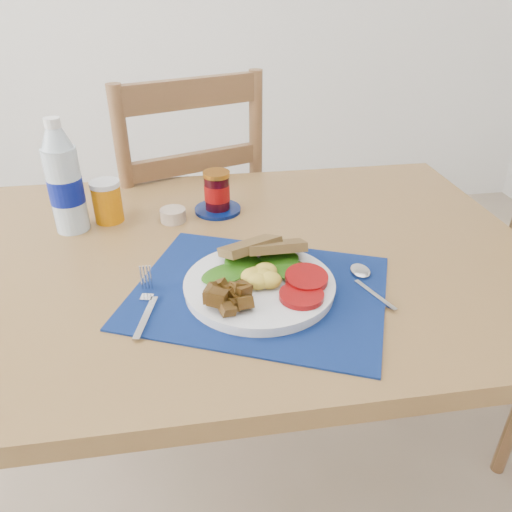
{
  "coord_description": "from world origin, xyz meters",
  "views": [
    {
      "loc": [
        -0.04,
        -0.71,
        1.28
      ],
      "look_at": [
        0.08,
        0.08,
        0.8
      ],
      "focal_mm": 35.0,
      "sensor_mm": 36.0,
      "label": 1
    }
  ],
  "objects": [
    {
      "name": "table",
      "position": [
        0.0,
        0.2,
        0.67
      ],
      "size": [
        1.4,
        0.9,
        0.75
      ],
      "color": "brown",
      "rests_on": "ground"
    },
    {
      "name": "water_bottle",
      "position": [
        -0.3,
        0.36,
        0.86
      ],
      "size": [
        0.08,
        0.08,
        0.26
      ],
      "color": "#ADBFCC",
      "rests_on": "table"
    },
    {
      "name": "placemat",
      "position": [
        0.08,
        0.04,
        0.75
      ],
      "size": [
        0.56,
        0.51,
        0.0
      ],
      "primitive_type": "cube",
      "rotation": [
        0.0,
        0.0,
        -0.41
      ],
      "color": "black",
      "rests_on": "table"
    },
    {
      "name": "spoon",
      "position": [
        0.29,
        0.04,
        0.76
      ],
      "size": [
        0.05,
        0.16,
        0.0
      ],
      "rotation": [
        0.0,
        0.0,
        0.35
      ],
      "color": "#B2B5BA",
      "rests_on": "placemat"
    },
    {
      "name": "chair_far",
      "position": [
        -0.05,
        0.79,
        0.62
      ],
      "size": [
        0.58,
        0.57,
        1.24
      ],
      "rotation": [
        0.0,
        0.0,
        3.49
      ],
      "color": "brown",
      "rests_on": "ground"
    },
    {
      "name": "fork",
      "position": [
        -0.12,
        0.02,
        0.76
      ],
      "size": [
        0.04,
        0.17,
        0.0
      ],
      "rotation": [
        0.0,
        0.0,
        -0.24
      ],
      "color": "#B2B5BA",
      "rests_on": "placemat"
    },
    {
      "name": "ramekin",
      "position": [
        -0.07,
        0.37,
        0.77
      ],
      "size": [
        0.06,
        0.06,
        0.03
      ],
      "primitive_type": "cylinder",
      "color": "tan",
      "rests_on": "table"
    },
    {
      "name": "breakfast_plate",
      "position": [
        0.08,
        0.04,
        0.77
      ],
      "size": [
        0.27,
        0.27,
        0.07
      ],
      "rotation": [
        0.0,
        0.0,
        0.26
      ],
      "color": "silver",
      "rests_on": "placemat"
    },
    {
      "name": "jam_on_saucer",
      "position": [
        0.04,
        0.4,
        0.8
      ],
      "size": [
        0.11,
        0.11,
        0.1
      ],
      "color": "#04124A",
      "rests_on": "table"
    },
    {
      "name": "juice_glass",
      "position": [
        -0.22,
        0.39,
        0.8
      ],
      "size": [
        0.07,
        0.07,
        0.09
      ],
      "primitive_type": "cylinder",
      "color": "#CD7105",
      "rests_on": "table"
    }
  ]
}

